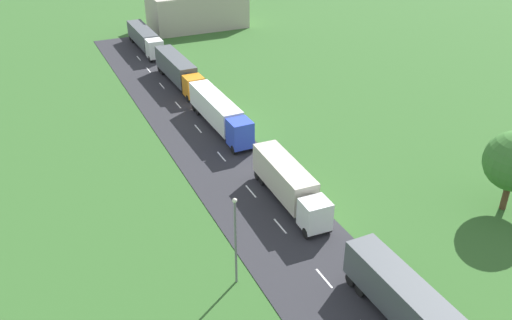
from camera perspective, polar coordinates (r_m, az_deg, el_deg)
name	(u,v)px	position (r m, az deg, el deg)	size (l,w,h in m)	color
road	(316,269)	(44.74, 6.35, -11.33)	(10.00, 140.00, 0.06)	#2B2B30
lane_marking_centre	(340,297)	(42.57, 8.80, -14.02)	(0.16, 122.72, 0.01)	white
truck_lead	(411,307)	(39.85, 15.98, -14.59)	(2.62, 13.23, 3.62)	yellow
truck_second	(289,183)	(51.19, 3.47, -2.41)	(2.82, 12.04, 3.75)	white
truck_third	(219,112)	(65.54, -3.87, 5.03)	(2.64, 14.55, 3.65)	blue
truck_fourth	(178,70)	(79.83, -8.15, 9.35)	(2.77, 14.68, 3.76)	orange
truck_fifth	(145,38)	(96.12, -11.59, 12.41)	(2.58, 14.45, 3.41)	white
lamppost_second	(236,237)	(40.71, -2.16, -8.05)	(0.36, 0.36, 7.75)	slate
distant_building	(197,10)	(108.14, -6.19, 15.38)	(17.84, 9.15, 6.66)	#B2A899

